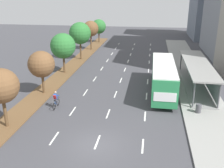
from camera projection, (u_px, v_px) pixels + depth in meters
name	position (u px, v px, depth m)	size (l,w,h in m)	color
ground_plane	(96.00, 145.00, 19.47)	(140.00, 140.00, 0.00)	#424247
median_strip	(71.00, 67.00, 39.24)	(2.60, 52.00, 0.12)	brown
sidewalk_right	(189.00, 73.00, 36.69)	(4.50, 52.00, 0.15)	gray
lane_divider_left	(99.00, 73.00, 36.55)	(0.14, 46.66, 0.01)	white
lane_divider_center	(123.00, 75.00, 36.04)	(0.14, 46.66, 0.01)	white
lane_divider_right	(148.00, 76.00, 35.53)	(0.14, 46.66, 0.01)	white
bus_shelter	(199.00, 72.00, 30.79)	(2.90, 14.09, 2.86)	gray
bus	(163.00, 75.00, 29.16)	(2.54, 11.29, 3.37)	#28844C
cyclist	(56.00, 100.00, 25.54)	(0.46, 1.82, 1.71)	black
median_tree_nearest	(1.00, 86.00, 20.79)	(2.90, 2.90, 5.11)	brown
median_tree_second	(41.00, 64.00, 28.21)	(2.95, 2.95, 4.81)	brown
median_tree_third	(63.00, 46.00, 35.39)	(3.48, 3.48, 5.55)	brown
median_tree_fourth	(80.00, 33.00, 42.47)	(3.60, 3.60, 6.17)	brown
median_tree_fifth	(91.00, 29.00, 49.90)	(3.02, 3.02, 5.57)	brown
median_tree_farthest	(99.00, 27.00, 57.40)	(3.18, 3.18, 5.09)	brown
trash_bin	(198.00, 108.00, 24.27)	(0.52, 0.52, 0.85)	#4C4C51
building_tall_right	(209.00, 11.00, 62.67)	(7.85, 14.22, 13.17)	slate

